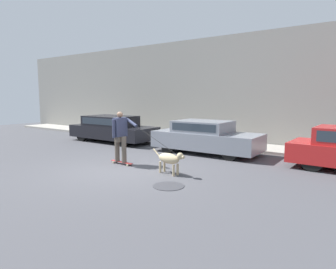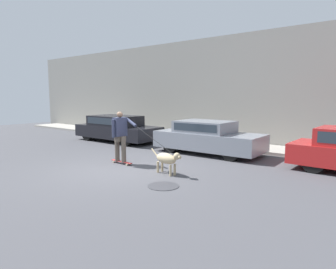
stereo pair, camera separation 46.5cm
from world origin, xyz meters
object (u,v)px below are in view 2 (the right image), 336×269
at_px(skateboarder, 120,134).
at_px(fire_hydrant, 98,129).
at_px(parked_car_0, 117,129).
at_px(dog, 167,159).
at_px(parked_car_1, 208,138).

bearing_deg(skateboarder, fire_hydrant, 149.72).
distance_m(parked_car_0, dog, 6.97).
bearing_deg(dog, parked_car_1, 112.71).
distance_m(parked_car_1, dog, 3.58).
height_order(parked_car_1, dog, parked_car_1).
height_order(parked_car_1, fire_hydrant, parked_car_1).
bearing_deg(fire_hydrant, dog, -26.87).
height_order(skateboarder, fire_hydrant, skateboarder).
distance_m(skateboarder, fire_hydrant, 7.90).
distance_m(parked_car_0, skateboarder, 5.23).
bearing_deg(parked_car_0, skateboarder, -40.75).
bearing_deg(fire_hydrant, skateboarder, -33.07).
bearing_deg(dog, skateboarder, -171.71).
xyz_separation_m(dog, skateboarder, (-2.07, 0.10, 0.54)).
bearing_deg(parked_car_1, skateboarder, -112.54).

